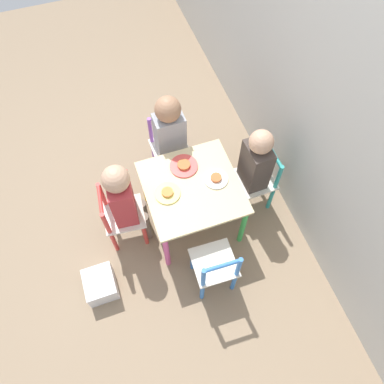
% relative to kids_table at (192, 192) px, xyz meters
% --- Properties ---
extents(ground_plane, '(6.00, 6.00, 0.00)m').
position_rel_kids_table_xyz_m(ground_plane, '(0.00, 0.00, -0.40)').
color(ground_plane, '#8C755B').
extents(house_wall, '(6.00, 0.06, 2.60)m').
position_rel_kids_table_xyz_m(house_wall, '(0.00, 0.74, 0.90)').
color(house_wall, beige).
rests_on(house_wall, ground_plane).
extents(kids_table, '(0.60, 0.60, 0.46)m').
position_rel_kids_table_xyz_m(kids_table, '(0.00, 0.00, 0.00)').
color(kids_table, beige).
rests_on(kids_table, ground_plane).
extents(chair_purple, '(0.26, 0.26, 0.53)m').
position_rel_kids_table_xyz_m(chair_purple, '(-0.48, -0.01, -0.13)').
color(chair_purple, silver).
rests_on(chair_purple, ground_plane).
extents(chair_teal, '(0.27, 0.27, 0.53)m').
position_rel_kids_table_xyz_m(chair_teal, '(-0.01, 0.48, -0.13)').
color(chair_teal, silver).
rests_on(chair_teal, ground_plane).
extents(chair_red, '(0.28, 0.28, 0.53)m').
position_rel_kids_table_xyz_m(chair_red, '(-0.05, -0.48, -0.13)').
color(chair_red, silver).
rests_on(chair_red, ground_plane).
extents(chair_blue, '(0.27, 0.27, 0.53)m').
position_rel_kids_table_xyz_m(chair_blue, '(0.48, -0.02, -0.13)').
color(chair_blue, silver).
rests_on(chair_blue, ground_plane).
extents(child_left, '(0.22, 0.20, 0.80)m').
position_rel_kids_table_xyz_m(child_left, '(-0.42, -0.01, 0.09)').
color(child_left, '#7A6B5B').
rests_on(child_left, ground_plane).
extents(child_back, '(0.20, 0.21, 0.79)m').
position_rel_kids_table_xyz_m(child_back, '(-0.01, 0.42, 0.07)').
color(child_back, '#38383D').
rests_on(child_back, ground_plane).
extents(child_front, '(0.21, 0.22, 0.79)m').
position_rel_kids_table_xyz_m(child_front, '(-0.04, -0.42, 0.08)').
color(child_front, '#7A6B5B').
rests_on(child_front, ground_plane).
extents(plate_left, '(0.18, 0.18, 0.03)m').
position_rel_kids_table_xyz_m(plate_left, '(-0.16, 0.00, 0.07)').
color(plate_left, '#E54C47').
rests_on(plate_left, kids_table).
extents(plate_back, '(0.16, 0.16, 0.03)m').
position_rel_kids_table_xyz_m(plate_back, '(0.00, 0.16, 0.07)').
color(plate_back, white).
rests_on(plate_back, kids_table).
extents(plate_front, '(0.16, 0.16, 0.03)m').
position_rel_kids_table_xyz_m(plate_front, '(-0.00, -0.16, 0.07)').
color(plate_front, '#EADB66').
rests_on(plate_front, kids_table).
extents(storage_bin, '(0.22, 0.19, 0.14)m').
position_rel_kids_table_xyz_m(storage_bin, '(0.29, -0.73, -0.32)').
color(storage_bin, silver).
rests_on(storage_bin, ground_plane).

